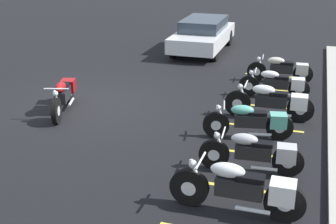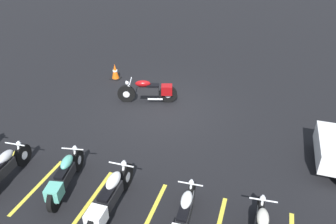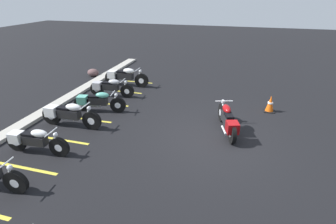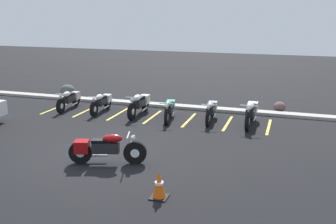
# 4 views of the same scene
# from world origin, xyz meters

# --- Properties ---
(ground) EXTENTS (60.00, 60.00, 0.00)m
(ground) POSITION_xyz_m (0.00, 0.00, 0.00)
(ground) COLOR black
(motorcycle_maroon_featured) EXTENTS (2.13, 0.91, 0.86)m
(motorcycle_maroon_featured) POSITION_xyz_m (0.61, -0.41, 0.46)
(motorcycle_maroon_featured) COLOR black
(motorcycle_maroon_featured) RESTS_ON ground
(parked_bike_1) EXTENTS (0.56, 2.01, 0.79)m
(parked_bike_1) POSITION_xyz_m (-2.16, 4.90, 0.42)
(parked_bike_1) COLOR black
(parked_bike_1) RESTS_ON ground
(parked_bike_2) EXTENTS (0.63, 2.25, 0.88)m
(parked_bike_2) POSITION_xyz_m (-0.44, 4.94, 0.47)
(parked_bike_2) COLOR black
(parked_bike_2) RESTS_ON ground
(parked_bike_3) EXTENTS (0.72, 2.04, 0.81)m
(parked_bike_3) POSITION_xyz_m (0.94, 4.61, 0.43)
(parked_bike_3) COLOR black
(parked_bike_3) RESTS_ON ground
(parked_bike_4) EXTENTS (0.58, 2.06, 0.81)m
(parked_bike_4) POSITION_xyz_m (2.56, 4.90, 0.43)
(parked_bike_4) COLOR black
(parked_bike_4) RESTS_ON ground
(parked_bike_5) EXTENTS (0.65, 2.30, 0.91)m
(parked_bike_5) POSITION_xyz_m (4.10, 4.89, 0.48)
(parked_bike_5) COLOR black
(parked_bike_5) RESTS_ON ground
(concrete_curb) EXTENTS (18.00, 0.50, 0.12)m
(concrete_curb) POSITION_xyz_m (0.00, 6.54, 0.06)
(concrete_curb) COLOR #A8A399
(concrete_curb) RESTS_ON ground
(landscape_rock_1) EXTENTS (0.54, 0.66, 0.42)m
(landscape_rock_1) POSITION_xyz_m (5.07, 7.22, 0.21)
(landscape_rock_1) COLOR brown
(landscape_rock_1) RESTS_ON ground
(traffic_cone) EXTENTS (0.40, 0.40, 0.66)m
(traffic_cone) POSITION_xyz_m (2.78, -1.91, 0.31)
(traffic_cone) COLOR black
(traffic_cone) RESTS_ON ground
(stall_line_1) EXTENTS (0.10, 2.10, 0.00)m
(stall_line_1) POSITION_xyz_m (-2.87, 4.71, 0.00)
(stall_line_1) COLOR gold
(stall_line_1) RESTS_ON ground
(stall_line_2) EXTENTS (0.10, 2.10, 0.00)m
(stall_line_2) POSITION_xyz_m (-1.33, 4.71, 0.00)
(stall_line_2) COLOR gold
(stall_line_2) RESTS_ON ground
(stall_line_3) EXTENTS (0.10, 2.10, 0.00)m
(stall_line_3) POSITION_xyz_m (0.20, 4.71, 0.00)
(stall_line_3) COLOR gold
(stall_line_3) RESTS_ON ground
(stall_line_4) EXTENTS (0.10, 2.10, 0.00)m
(stall_line_4) POSITION_xyz_m (1.73, 4.71, 0.00)
(stall_line_4) COLOR gold
(stall_line_4) RESTS_ON ground
(stall_line_5) EXTENTS (0.10, 2.10, 0.00)m
(stall_line_5) POSITION_xyz_m (3.27, 4.71, 0.00)
(stall_line_5) COLOR gold
(stall_line_5) RESTS_ON ground
(stall_line_6) EXTENTS (0.10, 2.10, 0.00)m
(stall_line_6) POSITION_xyz_m (4.80, 4.71, 0.00)
(stall_line_6) COLOR gold
(stall_line_6) RESTS_ON ground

